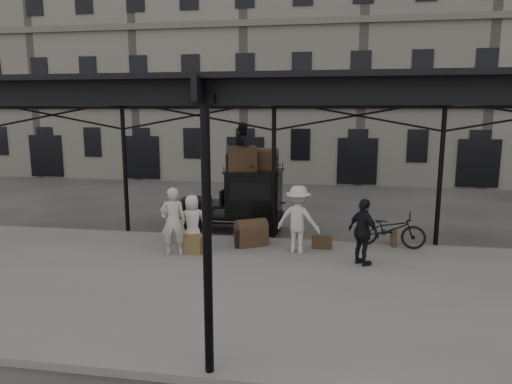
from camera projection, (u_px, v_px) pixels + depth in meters
ground at (264, 262)px, 12.83m from camera, size 120.00×120.00×0.00m
platform at (252, 286)px, 10.88m from camera, size 28.00×8.00×0.15m
canopy at (254, 92)px, 10.35m from camera, size 22.50×9.00×4.74m
building_frontage at (306, 66)px, 29.08m from camera, size 64.00×8.00×14.00m
taxi at (245, 198)px, 15.89m from camera, size 3.65×1.55×2.18m
porter_left at (173, 221)px, 12.87m from camera, size 0.81×0.64×1.94m
porter_midleft at (172, 218)px, 14.08m from camera, size 0.81×0.66×1.56m
porter_centre at (192, 222)px, 13.40m from camera, size 0.94×0.83×1.63m
porter_official at (364, 232)px, 11.98m from camera, size 1.01×1.08×1.78m
porter_right at (298, 219)px, 13.01m from camera, size 1.40×1.01×1.96m
bicycle at (389, 229)px, 13.65m from camera, size 2.19×1.08×1.10m
porter_roof at (244, 147)px, 15.48m from camera, size 0.70×0.86×1.63m
steamer_trunk_roof_near at (241, 160)px, 15.42m from camera, size 1.12×0.91×0.71m
steamer_trunk_roof_far at (265, 161)px, 15.75m from camera, size 0.88×0.56×0.63m
steamer_trunk_platform at (251, 234)px, 13.83m from camera, size 1.09×0.96×0.68m
wicker_hamper at (193, 244)px, 13.15m from camera, size 0.65×0.51×0.50m
suitcase_upright at (394, 238)px, 13.91m from camera, size 0.20×0.61×0.45m
suitcase_flat at (322, 242)px, 13.51m from camera, size 0.60×0.15×0.40m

